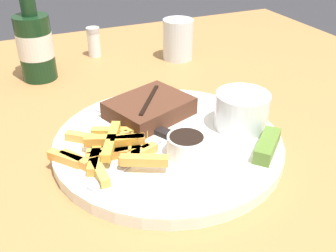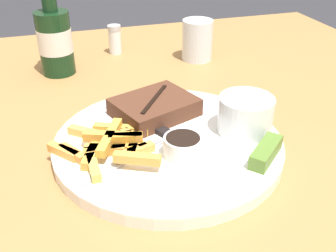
# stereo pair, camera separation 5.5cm
# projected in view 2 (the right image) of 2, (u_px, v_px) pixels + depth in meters

# --- Properties ---
(dining_table) EXTENTS (1.21, 1.22, 0.74)m
(dining_table) POSITION_uv_depth(u_px,v_px,m) (168.00, 189.00, 0.60)
(dining_table) COLOR #A87542
(dining_table) RESTS_ON ground_plane
(dinner_plate) EXTENTS (0.32, 0.32, 0.02)m
(dinner_plate) POSITION_uv_depth(u_px,v_px,m) (168.00, 143.00, 0.56)
(dinner_plate) COLOR white
(dinner_plate) RESTS_ON dining_table
(steak_portion) EXTENTS (0.14, 0.13, 0.03)m
(steak_portion) POSITION_uv_depth(u_px,v_px,m) (153.00, 107.00, 0.61)
(steak_portion) COLOR #512D1E
(steak_portion) RESTS_ON dinner_plate
(fries_pile) EXTENTS (0.14, 0.14, 0.02)m
(fries_pile) POSITION_uv_depth(u_px,v_px,m) (110.00, 145.00, 0.53)
(fries_pile) COLOR gold
(fries_pile) RESTS_ON dinner_plate
(coleslaw_cup) EXTENTS (0.08, 0.08, 0.05)m
(coleslaw_cup) POSITION_uv_depth(u_px,v_px,m) (246.00, 113.00, 0.56)
(coleslaw_cup) COLOR white
(coleslaw_cup) RESTS_ON dinner_plate
(dipping_sauce_cup) EXTENTS (0.05, 0.05, 0.03)m
(dipping_sauce_cup) POSITION_uv_depth(u_px,v_px,m) (183.00, 145.00, 0.51)
(dipping_sauce_cup) COLOR silver
(dipping_sauce_cup) RESTS_ON dinner_plate
(pickle_spear) EXTENTS (0.07, 0.06, 0.02)m
(pickle_spear) POSITION_uv_depth(u_px,v_px,m) (266.00, 152.00, 0.51)
(pickle_spear) COLOR #567A2D
(pickle_spear) RESTS_ON dinner_plate
(fork_utensil) EXTENTS (0.12, 0.07, 0.00)m
(fork_utensil) POSITION_uv_depth(u_px,v_px,m) (121.00, 162.00, 0.50)
(fork_utensil) COLOR #B7B7BC
(fork_utensil) RESTS_ON dinner_plate
(knife_utensil) EXTENTS (0.09, 0.15, 0.01)m
(knife_utensil) POSITION_uv_depth(u_px,v_px,m) (147.00, 125.00, 0.58)
(knife_utensil) COLOR #B7B7BC
(knife_utensil) RESTS_ON dinner_plate
(beer_bottle) EXTENTS (0.07, 0.07, 0.20)m
(beer_bottle) POSITION_uv_depth(u_px,v_px,m) (55.00, 39.00, 0.77)
(beer_bottle) COLOR #143319
(beer_bottle) RESTS_ON dining_table
(drinking_glass) EXTENTS (0.07, 0.07, 0.09)m
(drinking_glass) POSITION_uv_depth(u_px,v_px,m) (197.00, 40.00, 0.85)
(drinking_glass) COLOR silver
(drinking_glass) RESTS_ON dining_table
(salt_shaker) EXTENTS (0.03, 0.03, 0.07)m
(salt_shaker) POSITION_uv_depth(u_px,v_px,m) (115.00, 39.00, 0.89)
(salt_shaker) COLOR white
(salt_shaker) RESTS_ON dining_table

